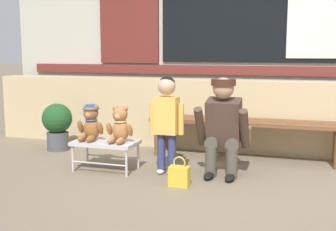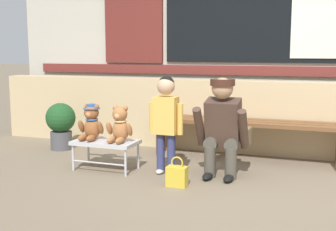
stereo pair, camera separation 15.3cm
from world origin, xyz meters
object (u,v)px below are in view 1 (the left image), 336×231
at_px(small_display_bench, 106,144).
at_px(teddy_bear_plain, 120,126).
at_px(potted_plant, 57,124).
at_px(teddy_bear_with_hat, 91,123).
at_px(child_standing, 167,114).
at_px(adult_crouching, 224,126).
at_px(wooden_bench_long, 244,126).
at_px(handbag_on_ground, 179,176).

bearing_deg(small_display_bench, teddy_bear_plain, 0.51).
distance_m(teddy_bear_plain, potted_plant, 1.29).
bearing_deg(teddy_bear_with_hat, small_display_bench, -0.77).
distance_m(teddy_bear_plain, child_standing, 0.49).
height_order(adult_crouching, potted_plant, adult_crouching).
distance_m(small_display_bench, teddy_bear_with_hat, 0.26).
distance_m(wooden_bench_long, small_display_bench, 1.54).
relative_size(adult_crouching, potted_plant, 1.67).
xyz_separation_m(teddy_bear_plain, handbag_on_ground, (0.70, -0.28, -0.37)).
distance_m(wooden_bench_long, teddy_bear_plain, 1.42).
bearing_deg(small_display_bench, teddy_bear_with_hat, 179.23).
bearing_deg(adult_crouching, handbag_on_ground, -123.89).
relative_size(wooden_bench_long, teddy_bear_with_hat, 5.78).
bearing_deg(teddy_bear_plain, potted_plant, 150.12).
xyz_separation_m(teddy_bear_with_hat, adult_crouching, (1.33, 0.18, 0.01)).
relative_size(adult_crouching, handbag_on_ground, 3.49).
distance_m(child_standing, adult_crouching, 0.57).
xyz_separation_m(wooden_bench_long, handbag_on_ground, (-0.40, -1.18, -0.28)).
relative_size(teddy_bear_with_hat, potted_plant, 0.64).
distance_m(teddy_bear_with_hat, child_standing, 0.80).
height_order(teddy_bear_with_hat, teddy_bear_plain, same).
bearing_deg(teddy_bear_with_hat, child_standing, 4.42).
relative_size(teddy_bear_with_hat, adult_crouching, 0.38).
xyz_separation_m(small_display_bench, adult_crouching, (1.17, 0.18, 0.21)).
height_order(teddy_bear_plain, potted_plant, teddy_bear_plain).
bearing_deg(small_display_bench, adult_crouching, 8.96).
bearing_deg(small_display_bench, potted_plant, 146.09).
xyz_separation_m(small_display_bench, potted_plant, (-0.95, 0.64, 0.06)).
xyz_separation_m(handbag_on_ground, potted_plant, (-1.81, 0.92, 0.23)).
xyz_separation_m(small_display_bench, child_standing, (0.63, 0.06, 0.33)).
bearing_deg(teddy_bear_with_hat, potted_plant, 141.17).
relative_size(wooden_bench_long, handbag_on_ground, 7.72).
bearing_deg(wooden_bench_long, teddy_bear_with_hat, -147.69).
xyz_separation_m(teddy_bear_with_hat, teddy_bear_plain, (0.32, -0.00, -0.01)).
bearing_deg(adult_crouching, small_display_bench, -171.04).
xyz_separation_m(teddy_bear_with_hat, child_standing, (0.79, 0.06, 0.12)).
relative_size(wooden_bench_long, small_display_bench, 3.28).
relative_size(teddy_bear_plain, child_standing, 0.38).
bearing_deg(potted_plant, teddy_bear_with_hat, -38.83).
height_order(child_standing, handbag_on_ground, child_standing).
relative_size(small_display_bench, adult_crouching, 0.67).
distance_m(teddy_bear_with_hat, handbag_on_ground, 1.12).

